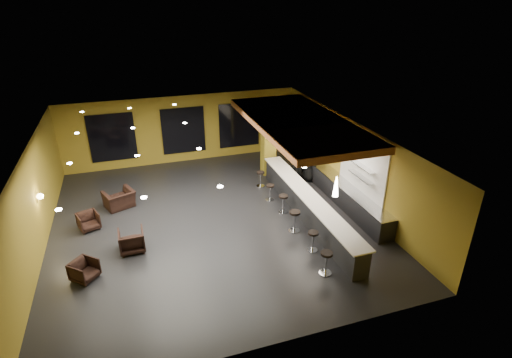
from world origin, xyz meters
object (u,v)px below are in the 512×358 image
object	(u,v)px
bar_stool_0	(326,260)
column	(268,140)
bar_stool_1	(313,239)
staff_a	(297,169)
armchair_c	(89,221)
bar_counter	(307,207)
prep_counter	(346,196)
armchair_a	(84,270)
bar_stool_4	(270,190)
armchair_b	(132,240)
pendant_2	(281,139)
staff_c	(309,164)
bar_stool_3	(283,202)
pendant_0	(336,187)
staff_b	(302,161)
armchair_d	(119,199)
pendant_1	(305,159)
bar_stool_5	(261,177)
bar_stool_2	(294,219)

from	to	relation	value
bar_stool_0	column	bearing A→B (deg)	83.56
column	bar_stool_1	world-z (taller)	column
staff_a	armchair_c	xyz separation A→B (m)	(-9.08, -1.10, -0.46)
bar_counter	prep_counter	world-z (taller)	bar_counter
armchair_a	bar_stool_4	size ratio (longest dim) A/B	1.00
column	armchair_b	world-z (taller)	column
pendant_2	bar_counter	bearing A→B (deg)	-90.00
bar_counter	armchair_c	world-z (taller)	bar_counter
armchair_a	armchair_b	world-z (taller)	armchair_b
staff_c	armchair_a	size ratio (longest dim) A/B	2.41
column	armchair_c	distance (m)	8.78
column	armchair_c	world-z (taller)	column
armchair_b	bar_counter	bearing A→B (deg)	179.91
pendant_2	bar_stool_3	distance (m)	3.02
armchair_b	bar_stool_1	bearing A→B (deg)	160.82
pendant_0	bar_stool_4	world-z (taller)	pendant_0
pendant_0	staff_b	distance (m)	5.82
armchair_d	bar_stool_4	size ratio (longest dim) A/B	1.58
pendant_1	armchair_a	bearing A→B (deg)	-168.21
column	armchair_c	size ratio (longest dim) A/B	4.74
bar_counter	bar_stool_3	xyz separation A→B (m)	(-0.74, 0.73, -0.01)
staff_a	bar_stool_5	size ratio (longest dim) A/B	2.16
prep_counter	staff_b	bearing A→B (deg)	102.97
armchair_c	armchair_d	world-z (taller)	armchair_d
bar_stool_1	bar_stool_5	size ratio (longest dim) A/B	1.03
bar_counter	armchair_a	size ratio (longest dim) A/B	11.00
staff_b	bar_stool_3	world-z (taller)	staff_b
staff_a	bar_stool_3	world-z (taller)	staff_a
staff_a	bar_stool_3	bearing A→B (deg)	-131.51
staff_b	bar_stool_0	world-z (taller)	staff_b
staff_a	armchair_b	distance (m)	8.17
bar_stool_3	bar_stool_5	size ratio (longest dim) A/B	1.05
pendant_2	bar_stool_4	distance (m)	2.35
armchair_c	bar_stool_3	size ratio (longest dim) A/B	0.96
column	bar_stool_2	xyz separation A→B (m)	(-0.86, -5.31, -1.21)
armchair_c	armchair_b	bearing A→B (deg)	-71.90
pendant_2	staff_b	world-z (taller)	pendant_2
armchair_c	bar_stool_2	world-z (taller)	bar_stool_2
column	armchair_d	xyz separation A→B (m)	(-7.08, -1.32, -1.38)
bar_stool_0	pendant_1	bearing A→B (deg)	76.87
armchair_d	bar_stool_5	bearing A→B (deg)	158.82
pendant_2	staff_c	world-z (taller)	pendant_2
bar_stool_5	staff_a	bearing A→B (deg)	-11.13
pendant_0	bar_stool_2	bearing A→B (deg)	123.70
bar_counter	bar_stool_2	xyz separation A→B (m)	(-0.86, -0.71, 0.04)
bar_counter	staff_c	xyz separation A→B (m)	(1.53, 3.15, 0.38)
bar_stool_0	bar_stool_5	bearing A→B (deg)	89.50
pendant_1	prep_counter	bearing A→B (deg)	0.00
bar_stool_4	bar_stool_5	bearing A→B (deg)	88.33
staff_b	bar_stool_2	xyz separation A→B (m)	(-2.17, -4.19, -0.37)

